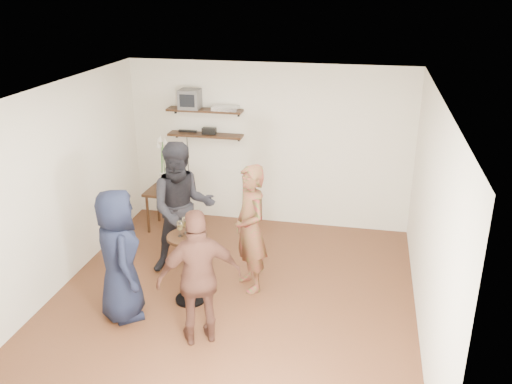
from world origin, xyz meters
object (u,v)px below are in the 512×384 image
at_px(crt_monitor, 190,99).
at_px(radio, 209,131).
at_px(person_plaid, 250,229).
at_px(person_navy, 119,255).
at_px(person_dark, 182,208).
at_px(side_table, 165,196).
at_px(dvd_deck, 226,108).
at_px(person_brown, 199,278).
at_px(drinks_table, 188,259).

distance_m(crt_monitor, radio, 0.58).
xyz_separation_m(person_plaid, person_navy, (-1.34, -0.94, -0.03)).
height_order(radio, person_dark, person_dark).
height_order(side_table, person_dark, person_dark).
bearing_deg(side_table, person_plaid, -40.89).
bearing_deg(radio, crt_monitor, 180.00).
relative_size(dvd_deck, radio, 1.82).
relative_size(person_dark, person_brown, 1.16).
bearing_deg(person_navy, person_brown, -138.89).
relative_size(crt_monitor, dvd_deck, 0.80).
bearing_deg(side_table, person_dark, -58.96).
height_order(person_plaid, person_navy, person_plaid).
distance_m(dvd_deck, drinks_table, 2.79).
bearing_deg(person_navy, drinks_table, -90.00).
xyz_separation_m(side_table, person_dark, (0.72, -1.20, 0.36)).
height_order(radio, person_plaid, person_plaid).
distance_m(crt_monitor, person_dark, 2.06).
height_order(dvd_deck, drinks_table, dvd_deck).
bearing_deg(person_dark, side_table, 98.04).
distance_m(dvd_deck, person_navy, 3.16).
bearing_deg(person_plaid, radio, 174.07).
xyz_separation_m(person_dark, person_brown, (0.70, -1.49, -0.13)).
bearing_deg(side_table, radio, 38.64).
xyz_separation_m(radio, person_navy, (-0.24, -2.92, -0.71)).
height_order(dvd_deck, side_table, dvd_deck).
height_order(dvd_deck, person_brown, dvd_deck).
bearing_deg(dvd_deck, drinks_table, -86.42).
bearing_deg(dvd_deck, person_dark, -95.65).
bearing_deg(person_dark, person_navy, -128.98).
xyz_separation_m(person_navy, person_brown, (1.05, -0.26, -0.02)).
bearing_deg(person_plaid, person_brown, -48.89).
height_order(side_table, person_plaid, person_plaid).
relative_size(crt_monitor, person_navy, 0.20).
height_order(person_plaid, person_dark, person_dark).
bearing_deg(radio, person_plaid, -60.90).
bearing_deg(dvd_deck, person_plaid, -67.35).
relative_size(person_plaid, person_navy, 1.04).
xyz_separation_m(drinks_table, person_brown, (0.38, -0.73, 0.21)).
bearing_deg(person_brown, person_dark, -92.13).
xyz_separation_m(radio, drinks_table, (0.43, -2.45, -0.94)).
bearing_deg(person_brown, crt_monitor, -98.21).
distance_m(person_dark, person_navy, 1.28).
bearing_deg(side_table, drinks_table, -61.93).
relative_size(side_table, person_dark, 0.36).
height_order(person_plaid, person_brown, person_plaid).
bearing_deg(crt_monitor, person_navy, -89.03).
distance_m(person_plaid, person_navy, 1.64).
bearing_deg(person_dark, crt_monitor, 80.32).
bearing_deg(person_plaid, drinks_table, -90.00).
bearing_deg(person_navy, person_dark, -51.02).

